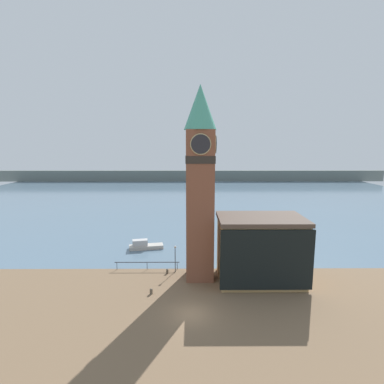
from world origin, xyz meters
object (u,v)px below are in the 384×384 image
pier_building (260,249)px  lamp_post (175,254)px  mooring_bollard_near (151,291)px  mooring_bollard_far (167,271)px  boat_near (144,245)px  clock_tower (200,179)px

pier_building → lamp_post: size_ratio=2.92×
mooring_bollard_near → mooring_bollard_far: bearing=75.3°
boat_near → lamp_post: lamp_post is taller
mooring_bollard_near → lamp_post: size_ratio=0.18×
clock_tower → mooring_bollard_far: (-4.30, 1.15, -12.46)m
mooring_bollard_near → lamp_post: 6.91m
pier_building → boat_near: bearing=144.2°
lamp_post → mooring_bollard_far: bearing=-153.4°
boat_near → lamp_post: (5.58, -9.11, 2.03)m
pier_building → mooring_bollard_near: size_ratio=16.14×
pier_building → mooring_bollard_near: bearing=-165.8°
boat_near → clock_tower: bearing=-61.9°
pier_building → mooring_bollard_near: 14.21m
clock_tower → boat_near: (-8.84, 10.79, -12.24)m
clock_tower → mooring_bollard_far: clock_tower is taller
mooring_bollard_near → lamp_post: (2.49, 6.04, 2.24)m
mooring_bollard_far → lamp_post: 2.52m
boat_near → lamp_post: size_ratio=1.57×
pier_building → lamp_post: bearing=166.0°
lamp_post → clock_tower: bearing=-27.3°
boat_near → mooring_bollard_far: bearing=-76.0°
boat_near → mooring_bollard_far: (4.54, -9.63, -0.21)m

